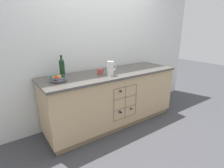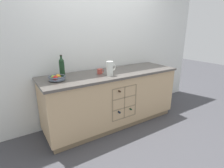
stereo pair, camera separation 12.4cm
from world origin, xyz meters
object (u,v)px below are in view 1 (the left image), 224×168
Objects in this scene: fruit_bowl at (58,78)px; standing_wine_bottle at (62,67)px; ceramic_mug at (100,71)px; white_pitcher at (111,68)px.

standing_wine_bottle reaches higher than fruit_bowl.
fruit_bowl is at bearing -178.50° from ceramic_mug.
fruit_bowl is 0.77m from white_pitcher.
ceramic_mug is 0.36× the size of standing_wine_bottle.
standing_wine_bottle is at bearing 54.56° from fruit_bowl.
fruit_bowl is 0.74× the size of standing_wine_bottle.
ceramic_mug is at bearing 1.50° from fruit_bowl.
ceramic_mug is at bearing 111.91° from white_pitcher.
standing_wine_bottle reaches higher than ceramic_mug.
fruit_bowl is 0.68m from ceramic_mug.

